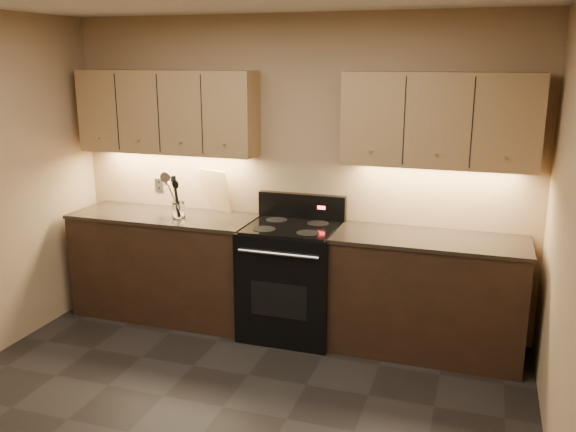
% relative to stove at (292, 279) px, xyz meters
% --- Properties ---
extents(wall_back, '(4.00, 0.04, 2.60)m').
position_rel_stove_xyz_m(wall_back, '(-0.08, 0.32, 0.82)').
color(wall_back, tan).
rests_on(wall_back, ground).
extents(counter_left, '(1.62, 0.62, 0.93)m').
position_rel_stove_xyz_m(counter_left, '(-1.18, 0.02, -0.01)').
color(counter_left, black).
rests_on(counter_left, ground).
extents(counter_right, '(1.46, 0.62, 0.93)m').
position_rel_stove_xyz_m(counter_right, '(1.10, 0.02, -0.01)').
color(counter_right, black).
rests_on(counter_right, ground).
extents(stove, '(0.76, 0.68, 1.14)m').
position_rel_stove_xyz_m(stove, '(0.00, 0.00, 0.00)').
color(stove, black).
rests_on(stove, ground).
extents(upper_cab_left, '(1.60, 0.30, 0.70)m').
position_rel_stove_xyz_m(upper_cab_left, '(-1.18, 0.17, 1.32)').
color(upper_cab_left, '#A37B51').
rests_on(upper_cab_left, wall_back).
extents(upper_cab_right, '(1.44, 0.30, 0.70)m').
position_rel_stove_xyz_m(upper_cab_right, '(1.10, 0.17, 1.32)').
color(upper_cab_right, '#A37B51').
rests_on(upper_cab_right, wall_back).
extents(outlet_plate, '(0.08, 0.01, 0.12)m').
position_rel_stove_xyz_m(outlet_plate, '(-1.38, 0.31, 0.64)').
color(outlet_plate, '#B2B5BA').
rests_on(outlet_plate, wall_back).
extents(utensil_crock, '(0.11, 0.11, 0.14)m').
position_rel_stove_xyz_m(utensil_crock, '(-1.00, -0.04, 0.51)').
color(utensil_crock, white).
rests_on(utensil_crock, counter_left).
extents(cutting_board, '(0.31, 0.17, 0.38)m').
position_rel_stove_xyz_m(cutting_board, '(-0.80, 0.28, 0.64)').
color(cutting_board, tan).
rests_on(cutting_board, counter_left).
extents(black_spoon, '(0.09, 0.17, 0.34)m').
position_rel_stove_xyz_m(black_spoon, '(-1.01, -0.01, 0.64)').
color(black_spoon, black).
rests_on(black_spoon, utensil_crock).
extents(black_turner, '(0.17, 0.16, 0.37)m').
position_rel_stove_xyz_m(black_turner, '(-0.99, -0.06, 0.65)').
color(black_turner, black).
rests_on(black_turner, utensil_crock).
extents(steel_spatula, '(0.25, 0.11, 0.36)m').
position_rel_stove_xyz_m(steel_spatula, '(-0.98, -0.02, 0.64)').
color(steel_spatula, silver).
rests_on(steel_spatula, utensil_crock).
extents(steel_skimmer, '(0.24, 0.11, 0.39)m').
position_rel_stove_xyz_m(steel_skimmer, '(-0.97, -0.05, 0.66)').
color(steel_skimmer, silver).
rests_on(steel_skimmer, utensil_crock).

